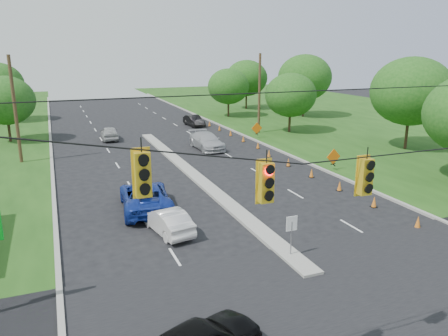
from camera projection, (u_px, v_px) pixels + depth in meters
name	position (u px, v px, depth m)	size (l,w,h in m)	color
ground	(379.00, 332.00, 14.95)	(160.00, 160.00, 0.00)	black
cross_street	(379.00, 332.00, 14.95)	(160.00, 14.00, 0.02)	black
curb_left	(52.00, 160.00, 38.27)	(0.25, 110.00, 0.16)	gray
curb_right	(259.00, 143.00, 45.45)	(0.25, 110.00, 0.16)	gray
median	(193.00, 175.00, 33.79)	(1.00, 34.00, 0.18)	gray
median_sign	(292.00, 228.00, 19.95)	(0.55, 0.06, 2.05)	gray
signal_span	(417.00, 205.00, 12.73)	(25.60, 0.32, 9.00)	#422D1C
utility_pole_far_left	(15.00, 110.00, 36.24)	(0.28, 0.28, 9.00)	#422D1C
utility_pole_far_right	(259.00, 94.00, 49.61)	(0.28, 0.28, 9.00)	#422D1C
cone_1	(418.00, 222.00, 23.59)	(0.32, 0.32, 0.70)	orange
cone_2	(374.00, 202.00, 26.73)	(0.32, 0.32, 0.70)	orange
cone_3	(340.00, 186.00, 29.87)	(0.32, 0.32, 0.70)	orange
cone_4	(312.00, 173.00, 33.01)	(0.32, 0.32, 0.70)	orange
cone_5	(288.00, 162.00, 36.15)	(0.32, 0.32, 0.70)	orange
cone_6	(269.00, 153.00, 39.29)	(0.32, 0.32, 0.70)	orange
cone_7	(258.00, 145.00, 42.65)	(0.32, 0.32, 0.70)	orange
cone_8	(243.00, 139.00, 45.79)	(0.32, 0.32, 0.70)	orange
cone_9	(231.00, 133.00, 48.93)	(0.32, 0.32, 0.70)	orange
cone_10	(219.00, 128.00, 52.07)	(0.32, 0.32, 0.70)	orange
cone_11	(210.00, 123.00, 55.21)	(0.32, 0.32, 0.70)	orange
cone_12	(201.00, 119.00, 58.35)	(0.32, 0.32, 0.70)	orange
cone_13	(193.00, 116.00, 61.49)	(0.32, 0.32, 0.70)	orange
work_sign_1	(333.00, 157.00, 34.65)	(1.27, 0.58, 1.37)	black
work_sign_2	(257.00, 129.00, 47.21)	(1.27, 0.58, 1.37)	black
tree_5	(5.00, 100.00, 44.72)	(5.88, 5.88, 6.86)	black
tree_8	(411.00, 91.00, 41.05)	(7.56, 7.56, 8.82)	black
tree_9	(291.00, 95.00, 50.01)	(5.88, 5.88, 6.86)	black
tree_10	(305.00, 77.00, 61.50)	(7.56, 7.56, 8.82)	black
tree_11	(247.00, 78.00, 70.10)	(6.72, 6.72, 7.84)	black
tree_12	(228.00, 86.00, 61.85)	(5.88, 5.88, 6.86)	black
white_sedan	(167.00, 221.00, 22.98)	(1.40, 4.03, 1.33)	white
blue_pickup	(145.00, 197.00, 26.20)	(2.77, 6.01, 1.67)	navy
silver_car_far	(207.00, 141.00, 42.40)	(2.23, 5.47, 1.59)	#B0B0B4
silver_car_oncoming	(109.00, 133.00, 46.77)	(1.70, 4.23, 1.44)	#A8A8A8
dark_car_receding	(194.00, 121.00, 55.13)	(1.47, 4.20, 1.38)	black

